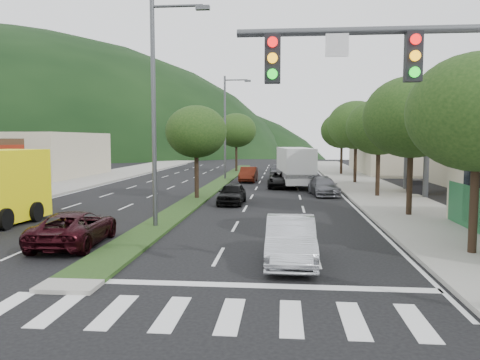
# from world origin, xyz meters

# --- Properties ---
(ground) EXTENTS (160.00, 160.00, 0.00)m
(ground) POSITION_xyz_m (0.00, 0.00, 0.00)
(ground) COLOR black
(ground) RESTS_ON ground
(sidewalk_right) EXTENTS (5.00, 90.00, 0.15)m
(sidewalk_right) POSITION_xyz_m (12.50, 25.00, 0.07)
(sidewalk_right) COLOR gray
(sidewalk_right) RESTS_ON ground
(sidewalk_left) EXTENTS (6.00, 90.00, 0.15)m
(sidewalk_left) POSITION_xyz_m (-13.00, 25.00, 0.07)
(sidewalk_left) COLOR gray
(sidewalk_left) RESTS_ON ground
(median) EXTENTS (1.60, 56.00, 0.12)m
(median) POSITION_xyz_m (0.00, 28.00, 0.06)
(median) COLOR #1D3212
(median) RESTS_ON ground
(crosswalk) EXTENTS (19.00, 2.20, 0.01)m
(crosswalk) POSITION_xyz_m (0.00, -2.00, 0.01)
(crosswalk) COLOR silver
(crosswalk) RESTS_ON ground
(traffic_signal) EXTENTS (6.12, 0.40, 7.00)m
(traffic_signal) POSITION_xyz_m (9.03, -1.54, 4.65)
(traffic_signal) COLOR #47494C
(traffic_signal) RESTS_ON ground
(gas_canopy) EXTENTS (12.20, 8.20, 5.25)m
(gas_canopy) POSITION_xyz_m (19.00, 22.00, 4.65)
(gas_canopy) COLOR silver
(gas_canopy) RESTS_ON ground
(bldg_left_far) EXTENTS (9.00, 14.00, 4.60)m
(bldg_left_far) POSITION_xyz_m (-19.00, 34.00, 2.30)
(bldg_left_far) COLOR #BBB394
(bldg_left_far) RESTS_ON ground
(bldg_right_far) EXTENTS (10.00, 16.00, 5.20)m
(bldg_right_far) POSITION_xyz_m (19.50, 44.00, 2.60)
(bldg_right_far) COLOR #BBB394
(bldg_right_far) RESTS_ON ground
(tree_r_a) EXTENTS (4.60, 4.60, 6.63)m
(tree_r_a) POSITION_xyz_m (12.00, 4.00, 4.82)
(tree_r_a) COLOR black
(tree_r_a) RESTS_ON sidewalk_right
(tree_r_b) EXTENTS (4.80, 4.80, 6.94)m
(tree_r_b) POSITION_xyz_m (12.00, 12.00, 5.04)
(tree_r_b) COLOR black
(tree_r_b) RESTS_ON sidewalk_right
(tree_r_c) EXTENTS (4.40, 4.40, 6.48)m
(tree_r_c) POSITION_xyz_m (12.00, 20.00, 4.75)
(tree_r_c) COLOR black
(tree_r_c) RESTS_ON sidewalk_right
(tree_r_d) EXTENTS (5.00, 5.00, 7.17)m
(tree_r_d) POSITION_xyz_m (12.00, 30.00, 5.18)
(tree_r_d) COLOR black
(tree_r_d) RESTS_ON sidewalk_right
(tree_r_e) EXTENTS (4.60, 4.60, 6.71)m
(tree_r_e) POSITION_xyz_m (12.00, 40.00, 4.89)
(tree_r_e) COLOR black
(tree_r_e) RESTS_ON sidewalk_right
(tree_med_near) EXTENTS (4.00, 4.00, 6.02)m
(tree_med_near) POSITION_xyz_m (0.00, 18.00, 4.43)
(tree_med_near) COLOR black
(tree_med_near) RESTS_ON median
(tree_med_far) EXTENTS (4.80, 4.80, 6.94)m
(tree_med_far) POSITION_xyz_m (0.00, 44.00, 5.01)
(tree_med_far) COLOR black
(tree_med_far) RESTS_ON median
(streetlight_near) EXTENTS (2.60, 0.25, 10.00)m
(streetlight_near) POSITION_xyz_m (0.21, 8.00, 5.58)
(streetlight_near) COLOR #47494C
(streetlight_near) RESTS_ON ground
(streetlight_mid) EXTENTS (2.60, 0.25, 10.00)m
(streetlight_mid) POSITION_xyz_m (0.21, 33.00, 5.58)
(streetlight_mid) COLOR #47494C
(streetlight_mid) RESTS_ON ground
(sedan_silver) EXTENTS (1.55, 4.42, 1.46)m
(sedan_silver) POSITION_xyz_m (5.90, 2.70, 0.73)
(sedan_silver) COLOR #B1B4B9
(sedan_silver) RESTS_ON ground
(suv_maroon) EXTENTS (2.44, 4.78, 1.29)m
(suv_maroon) POSITION_xyz_m (-2.08, 4.44, 0.65)
(suv_maroon) COLOR black
(suv_maroon) RESTS_ON ground
(car_queue_a) EXTENTS (1.60, 3.78, 1.28)m
(car_queue_a) POSITION_xyz_m (2.54, 16.03, 0.64)
(car_queue_a) COLOR black
(car_queue_a) RESTS_ON ground
(car_queue_b) EXTENTS (2.23, 4.47, 1.25)m
(car_queue_b) POSITION_xyz_m (8.50, 21.03, 0.62)
(car_queue_b) COLOR #55555A
(car_queue_b) RESTS_ON ground
(car_queue_c) EXTENTS (1.57, 4.22, 1.38)m
(car_queue_c) POSITION_xyz_m (2.44, 31.03, 0.69)
(car_queue_c) COLOR #4A170C
(car_queue_c) RESTS_ON ground
(car_queue_d) EXTENTS (2.31, 4.78, 1.31)m
(car_queue_d) POSITION_xyz_m (5.56, 26.03, 0.66)
(car_queue_d) COLOR black
(car_queue_d) RESTS_ON ground
(car_queue_e) EXTENTS (1.83, 4.39, 1.49)m
(car_queue_e) POSITION_xyz_m (5.18, 36.03, 0.74)
(car_queue_e) COLOR #4D4D52
(car_queue_e) RESTS_ON ground
(motorhome) EXTENTS (3.39, 8.60, 3.22)m
(motorhome) POSITION_xyz_m (6.63, 27.42, 1.72)
(motorhome) COLOR silver
(motorhome) RESTS_ON ground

